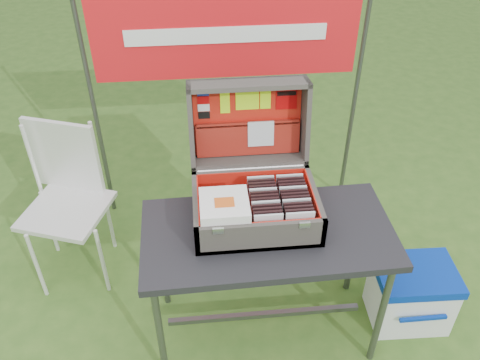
{
  "coord_description": "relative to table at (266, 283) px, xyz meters",
  "views": [
    {
      "loc": [
        -0.2,
        -1.8,
        2.46
      ],
      "look_at": [
        -0.01,
        0.1,
        0.97
      ],
      "focal_mm": 38.0,
      "sensor_mm": 36.0,
      "label": 1
    }
  ],
  "objects": [
    {
      "name": "suitcase_liner_wall_back",
      "position": [
        -0.05,
        0.27,
        0.47
      ],
      "size": [
        0.55,
        0.01,
        0.14
      ],
      "primitive_type": "cube",
      "color": "red",
      "rests_on": "suitcase_base_bottom"
    },
    {
      "name": "cd_left_7",
      "position": [
        -0.02,
        0.08,
        0.49
      ],
      "size": [
        0.13,
        0.01,
        0.15
      ],
      "primitive_type": "cube",
      "color": "black",
      "rests_on": "suitcase_liner_floor"
    },
    {
      "name": "cd_right_0",
      "position": [
        0.13,
        -0.08,
        0.49
      ],
      "size": [
        0.13,
        0.01,
        0.15
      ],
      "primitive_type": "cube",
      "color": "silver",
      "rests_on": "suitcase_liner_floor"
    },
    {
      "name": "suitcase_pocket_edge",
      "position": [
        -0.05,
        0.44,
        0.72
      ],
      "size": [
        0.52,
        0.02,
        0.02
      ],
      "primitive_type": "cube",
      "rotation": [
        -1.73,
        0.0,
        0.0
      ],
      "color": "maroon",
      "rests_on": "suitcase_lid_pocket"
    },
    {
      "name": "suitcase_lid_rim_right",
      "position": [
        0.24,
        0.41,
        0.74
      ],
      "size": [
        0.02,
        0.23,
        0.45
      ],
      "primitive_type": "cube",
      "rotation": [
        -1.73,
        0.0,
        0.0
      ],
      "color": "#45423C",
      "rests_on": "suitcase_lid_back"
    },
    {
      "name": "cooler",
      "position": [
        0.83,
        0.0,
        -0.19
      ],
      "size": [
        0.45,
        0.35,
        0.39
      ],
      "primitive_type": null,
      "rotation": [
        0.0,
        0.0,
        -0.03
      ],
      "color": "white",
      "rests_on": "ground"
    },
    {
      "name": "cd_right_5",
      "position": [
        0.13,
        0.03,
        0.49
      ],
      "size": [
        0.13,
        0.01,
        0.15
      ],
      "primitive_type": "cube",
      "color": "black",
      "rests_on": "suitcase_liner_floor"
    },
    {
      "name": "cd_left_3",
      "position": [
        -0.02,
        -0.01,
        0.49
      ],
      "size": [
        0.13,
        0.01,
        0.15
      ],
      "primitive_type": "cube",
      "color": "black",
      "rests_on": "suitcase_liner_floor"
    },
    {
      "name": "suitcase_base_wall_right",
      "position": [
        0.24,
        0.08,
        0.46
      ],
      "size": [
        0.02,
        0.43,
        0.16
      ],
      "primitive_type": "cube",
      "color": "#45423C",
      "rests_on": "table_top"
    },
    {
      "name": "chair_leg_br",
      "position": [
        -0.91,
        0.75,
        -0.13
      ],
      "size": [
        0.02,
        0.02,
        0.5
      ],
      "primitive_type": "cylinder",
      "color": "silver",
      "rests_on": "ground"
    },
    {
      "name": "table_leg_bl",
      "position": [
        -0.55,
        0.25,
        -0.02
      ],
      "size": [
        0.04,
        0.04,
        0.72
      ],
      "primitive_type": "cylinder",
      "color": "#59595B",
      "rests_on": "ground"
    },
    {
      "name": "suitcase_base_bottom",
      "position": [
        -0.05,
        0.08,
        0.39
      ],
      "size": [
        0.6,
        0.43,
        0.02
      ],
      "primitive_type": "cube",
      "color": "#45423C",
      "rests_on": "table_top"
    },
    {
      "name": "suitcase_lid_back",
      "position": [
        -0.05,
        0.48,
        0.73
      ],
      "size": [
        0.6,
        0.09,
        0.43
      ],
      "primitive_type": "cube",
      "rotation": [
        -1.73,
        0.0,
        0.0
      ],
      "color": "#45423C",
      "rests_on": "suitcase_base_wall_back"
    },
    {
      "name": "songbook_4",
      "position": [
        -0.21,
        0.0,
        0.56
      ],
      "size": [
        0.23,
        0.23,
        0.0
      ],
      "primitive_type": "cube",
      "color": "white",
      "rests_on": "suitcase_base_wall_front"
    },
    {
      "name": "cd_right_12",
      "position": [
        0.13,
        0.2,
        0.49
      ],
      "size": [
        0.13,
        0.01,
        0.15
      ],
      "primitive_type": "cube",
      "color": "silver",
      "rests_on": "suitcase_liner_floor"
    },
    {
      "name": "chair_upright_left",
      "position": [
        -1.29,
        0.77,
        0.35
      ],
      "size": [
        0.02,
        0.02,
        0.47
      ],
      "primitive_type": "cylinder",
      "color": "silver",
      "rests_on": "chair_seat"
    },
    {
      "name": "cd_left_12",
      "position": [
        -0.02,
        0.2,
        0.49
      ],
      "size": [
        0.13,
        0.01,
        0.15
      ],
      "primitive_type": "cube",
      "color": "silver",
      "rests_on": "suitcase_liner_floor"
    },
    {
      "name": "banner_post_right",
      "position": [
        0.74,
        1.14,
        0.47
      ],
      "size": [
        0.03,
        0.03,
        1.7
      ],
      "primitive_type": "cylinder",
      "color": "#59595B",
      "rests_on": "ground"
    },
    {
      "name": "cd_right_2",
      "position": [
        0.13,
        -0.04,
        0.49
      ],
      "size": [
        0.13,
        0.01,
        0.15
      ],
      "primitive_type": "cube",
      "color": "black",
      "rests_on": "suitcase_liner_floor"
    },
    {
      "name": "cd_right_11",
      "position": [
        0.13,
        0.17,
        0.49
      ],
      "size": [
        0.13,
        0.01,
        0.15
      ],
      "primitive_type": "cube",
      "color": "black",
      "rests_on": "suitcase_liner_floor"
    },
    {
      "name": "cardboard_box",
      "position": [
        0.56,
        0.47,
        -0.16
      ],
      "size": [
        0.44,
        0.23,
        0.45
      ],
      "primitive_type": "cube",
      "rotation": [
        -0.17,
        0.0,
        0.23
      ],
      "color": "#A3704B",
      "rests_on": "ground"
    },
    {
      "name": "suitcase_lid_rim_far",
      "position": [
        -0.05,
        0.44,
        0.94
      ],
      "size": [
        0.6,
        0.16,
        0.05
      ],
      "primitive_type": "cube",
      "rotation": [
        -1.73,
        0.0,
        0.0
      ],
      "color": "#45423C",
      "rests_on": "suitcase_lid_back"
    },
    {
      "name": "cd_left_8",
      "position": [
        -0.02,
        0.1,
        0.49
      ],
      "size": [
        0.13,
        0.01,
        0.15
      ],
      "primitive_type": "cube",
      "color": "silver",
      "rests_on": "suitcase_liner_floor"
    },
    {
      "name": "suitcase_base_wall_back",
      "position": [
        -0.05,
        0.28,
        0.46
      ],
      "size": [
        0.6,
        0.02,
        0.16
      ],
      "primitive_type": "cube",
      "color": "#45423C",
      "rests_on": "table_top"
    },
    {
      "name": "songbook_2",
      "position": [
        -0.21,
        0.0,
        0.55
      ],
      "size": [
        0.23,
        0.23,
        0.0
      ],
      "primitive_type": "cube",
      "color": "white",
      "rests_on": "suitcase_base_wall_front"
    },
    {
      "name": "cd_right_7",
      "position": [
        0.13,
        0.08,
        0.49
      ],
      "size": [
        0.13,
        0.01,
        0.15
      ],
      "primitive_type": "cube",
      "color": "black",
      "rests_on": "suitcase_liner_floor"
    },
    {
      "name": "cd_left_4",
      "position": [
        -0.02,
        0.01,
        0.49
      ],
      "size": [
        0.13,
        0.01,
        0.15
      ],
      "primitive_type": "cube",
      "color": "silver",
      "rests_on": "suitcase_liner_floor"
    },
    {
      "name": "lid_sticker_cc_c",
      "position": [
        -0.27,
        0.47,
        0.81
      ],
      "size": [
        0.06,
        0.01,
        0.04
      ],
      "primitive_type": "cube",
      "rotation": [
        -1.73,
        0.0,
        0.0
      ],
      "color": "white",
      "rests_on": "suitcase_lid_liner"
    },
    {
      "name": "cd_left_2",
      "position": [
        -0.02,
        -0.04,
        0.49
      ],
      "size": [
        0.13,
        0.01,
        0.15
      ],
      "primitive_type": "cube",
      "color": "black",
      "rests_on": "suitcase_liner_floor"
    },
    {
      "name": "suitcase_base_wall_front",
      "position": [
        -0.05,
        -0.12,
        0.46
      ],
      "size": [
        0.6,
        0.02,
        0.16
      ],
      "primitive_type": "cube",
      "color": "#45423C",
      "rests_on": "table_top"
    },
    {
      "name": "chair_leg_fr",
      "position": [
        -0.91,
        0.37,
        -0.13
      ],
      "size": [
        0.02,
        0.02,
        0.5
      ],
      "primitive_type": "cylinder",
      "color": "silver",
      "rests_on": "ground"
    },
    {
      "name": "chair",
      "position": [
        -1.1,
        0.56,
        0.11
      ],
      "size": [
        0.58,
        0.61,
        0.97
      ],
      "primitive_type": null,
      "rotation": [
        0.0,
        0.0,
        -0.34
      ],
      "color": "silver",
      "rests_on": "ground"
    },
    {
      "name": "suitcase_latch_right",
      "position": [
        0.14,
        -0.13,
        0.53
      ],
      "size": [
        0.05,
        0.01,
        0.03
      ],
      "primitive_type": "cube",
      "color": "silver",
      "rests_on": "suitcase_base_wall_front"
    },
    {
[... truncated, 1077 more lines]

